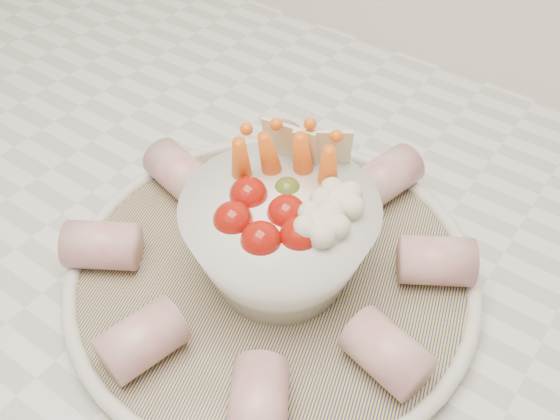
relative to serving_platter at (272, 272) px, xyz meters
The scene contains 3 objects.
serving_platter is the anchor object (origin of this frame).
veggie_bowl 0.05m from the serving_platter, ahead, with size 0.14×0.14×0.12m.
cured_meat_rolls 0.02m from the serving_platter, 136.96° to the left, with size 0.30×0.31×0.04m.
Camera 1 is at (0.16, 1.13, 1.32)m, focal length 40.00 mm.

